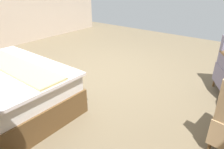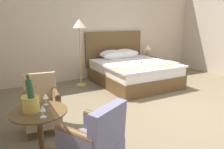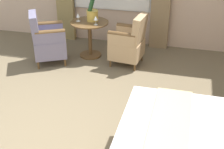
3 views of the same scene
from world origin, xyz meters
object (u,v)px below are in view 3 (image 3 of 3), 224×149
object	(u,v)px
wine_glass_near_edge	(96,18)
armchair_by_window	(129,43)
champagne_bucket	(92,14)
armchair_facing_bed	(47,40)
side_table_round	(90,35)
wine_glass_near_bucket	(78,16)

from	to	relation	value
wine_glass_near_edge	armchair_by_window	xyz separation A→B (m)	(0.05, 0.62, -0.37)
champagne_bucket	wine_glass_near_edge	bearing A→B (deg)	32.67
champagne_bucket	wine_glass_near_edge	world-z (taller)	champagne_bucket
wine_glass_near_edge	armchair_facing_bed	xyz separation A→B (m)	(0.33, -0.81, -0.36)
champagne_bucket	wine_glass_near_edge	distance (m)	0.24
armchair_by_window	armchair_facing_bed	size ratio (longest dim) A/B	1.00
champagne_bucket	armchair_facing_bed	size ratio (longest dim) A/B	0.52
side_table_round	champagne_bucket	world-z (taller)	champagne_bucket
side_table_round	wine_glass_near_bucket	bearing A→B (deg)	-86.07
wine_glass_near_bucket	wine_glass_near_edge	bearing A→B (deg)	73.74
wine_glass_near_bucket	armchair_by_window	bearing A→B (deg)	80.88
wine_glass_near_edge	armchair_by_window	size ratio (longest dim) A/B	0.18
armchair_by_window	armchair_facing_bed	xyz separation A→B (m)	(0.28, -1.43, 0.01)
champagne_bucket	armchair_by_window	bearing A→B (deg)	71.35
armchair_by_window	wine_glass_near_edge	bearing A→B (deg)	-94.70
side_table_round	armchair_by_window	bearing A→B (deg)	77.50
champagne_bucket	side_table_round	bearing A→B (deg)	-21.69
wine_glass_near_bucket	wine_glass_near_edge	world-z (taller)	wine_glass_near_edge
wine_glass_near_bucket	armchair_facing_bed	distance (m)	0.72
armchair_facing_bed	wine_glass_near_bucket	bearing A→B (deg)	134.96
side_table_round	armchair_facing_bed	size ratio (longest dim) A/B	0.75
armchair_facing_bed	wine_glass_near_edge	bearing A→B (deg)	112.43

